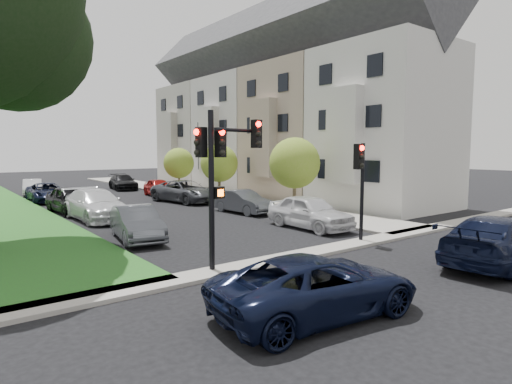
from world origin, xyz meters
TOP-DOWN VIEW (x-y plane):
  - ground at (0.00, 0.00)m, footprint 140.00×140.00m
  - sidewalk_right at (6.75, 24.00)m, footprint 3.50×44.00m
  - sidewalk_cross at (0.00, 2.00)m, footprint 60.00×1.00m
  - house_a at (12.45, 8.00)m, footprint 7.70×7.55m
  - house_b at (12.45, 15.50)m, footprint 7.70×7.55m
  - house_c at (12.45, 23.00)m, footprint 7.70×7.55m
  - house_d at (12.45, 30.50)m, footprint 7.70×7.55m
  - small_tree_a at (6.20, 9.48)m, footprint 2.93×2.93m
  - small_tree_b at (6.20, 17.49)m, footprint 2.70×2.70m
  - small_tree_c at (6.20, 23.77)m, footprint 2.55×2.55m
  - traffic_signal_main at (-3.42, 2.23)m, footprint 2.38×0.66m
  - traffic_signal_secondary at (3.00, 2.19)m, footprint 0.50×0.41m
  - car_cross_near at (-3.68, -2.04)m, footprint 5.15×2.82m
  - car_cross_far at (4.04, -2.62)m, footprint 5.64×2.65m
  - car_parked_0 at (3.65, 5.62)m, footprint 1.96×4.66m
  - car_parked_1 at (3.99, 11.49)m, footprint 1.76×4.20m
  - car_parked_2 at (3.79, 18.14)m, footprint 3.45×5.88m
  - car_parked_3 at (3.94, 22.86)m, footprint 2.21×4.29m
  - car_parked_4 at (3.69, 30.08)m, footprint 2.63×5.04m
  - car_parked_5 at (-3.79, 8.10)m, footprint 2.15×4.44m
  - car_parked_6 at (-3.54, 14.27)m, footprint 2.47×5.59m
  - car_parked_7 at (-3.96, 17.61)m, footprint 2.21×4.78m
  - car_parked_8 at (-3.91, 24.26)m, footprint 2.32×4.86m
  - car_parked_9 at (-3.85, 29.85)m, footprint 2.03×4.07m

SIDE VIEW (x-z plane):
  - ground at x=0.00m, z-range 0.00..0.00m
  - sidewalk_right at x=6.75m, z-range 0.00..0.12m
  - sidewalk_cross at x=0.00m, z-range 0.00..0.12m
  - car_parked_9 at x=-3.85m, z-range 0.00..1.28m
  - car_parked_8 at x=-3.91m, z-range 0.00..1.34m
  - car_parked_1 at x=3.99m, z-range 0.00..1.35m
  - car_cross_near at x=-3.68m, z-range 0.00..1.37m
  - car_parked_3 at x=3.94m, z-range 0.00..1.40m
  - car_parked_4 at x=3.69m, z-range 0.00..1.40m
  - car_parked_5 at x=-3.79m, z-range 0.00..1.40m
  - car_parked_2 at x=3.79m, z-range 0.00..1.53m
  - car_parked_0 at x=3.65m, z-range 0.00..1.57m
  - car_parked_7 at x=-3.96m, z-range 0.00..1.59m
  - car_cross_far at x=4.04m, z-range 0.00..1.59m
  - car_parked_6 at x=-3.54m, z-range 0.00..1.60m
  - small_tree_c at x=6.20m, z-range 0.63..4.45m
  - small_tree_b at x=6.20m, z-range 0.67..4.72m
  - traffic_signal_secondary at x=3.00m, z-range 0.78..4.73m
  - small_tree_a at x=6.20m, z-range 0.73..5.12m
  - traffic_signal_main at x=-3.42m, z-range 0.92..5.77m
  - house_a at x=12.45m, z-range -1.05..14.92m
  - house_b at x=12.45m, z-range -1.05..14.92m
  - house_c at x=12.45m, z-range -1.05..14.92m
  - house_d at x=12.45m, z-range -1.05..14.92m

